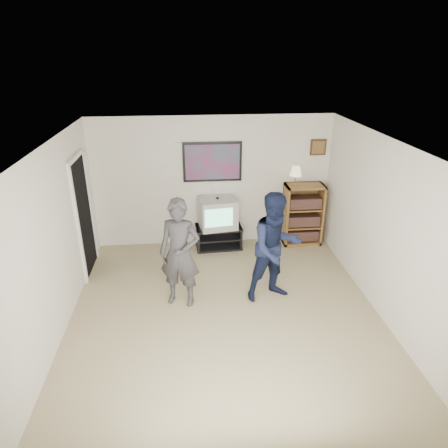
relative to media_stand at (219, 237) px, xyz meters
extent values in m
cube|color=#8D8059|center=(-0.09, -2.23, -0.22)|extent=(4.50, 5.00, 0.01)
cube|color=white|center=(-0.09, -2.23, 2.28)|extent=(4.50, 5.00, 0.01)
cube|color=silver|center=(-0.09, 0.27, 1.03)|extent=(4.50, 0.01, 2.50)
cube|color=silver|center=(-2.34, -2.23, 1.03)|extent=(0.01, 5.00, 2.50)
cube|color=silver|center=(2.16, -2.23, 1.03)|extent=(0.01, 5.00, 2.50)
cube|color=black|center=(0.00, 0.00, 0.20)|extent=(0.90, 0.53, 0.04)
cube|color=black|center=(0.00, 0.00, -0.20)|extent=(0.90, 0.53, 0.04)
cube|color=black|center=(-0.41, 0.00, 0.00)|extent=(0.06, 0.47, 0.44)
cube|color=black|center=(0.41, 0.00, 0.00)|extent=(0.06, 0.47, 0.44)
imported|color=#333336|center=(-0.72, -1.79, 0.62)|extent=(0.70, 0.56, 1.68)
imported|color=#121934|center=(0.70, -1.79, 0.64)|extent=(0.98, 0.84, 1.73)
cube|color=white|center=(-0.77, -1.62, 0.90)|extent=(0.04, 0.13, 0.04)
cube|color=white|center=(0.70, -1.56, 0.77)|extent=(0.04, 0.13, 0.04)
cube|color=black|center=(-0.09, 0.24, 1.43)|extent=(1.10, 0.03, 0.75)
cube|color=white|center=(-0.64, 0.25, 1.73)|extent=(0.28, 0.02, 0.14)
cube|color=#372711|center=(1.91, 0.25, 1.66)|extent=(0.30, 0.03, 0.30)
cube|color=black|center=(-2.32, -0.63, 0.78)|extent=(0.03, 0.85, 2.00)
camera|label=1|loc=(-0.58, -6.99, 3.38)|focal=32.00mm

